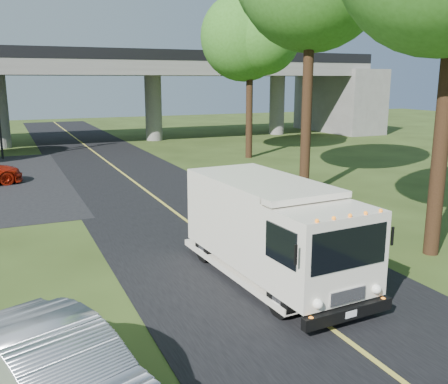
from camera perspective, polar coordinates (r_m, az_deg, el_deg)
ground at (r=12.22m, az=7.54°, el=-11.99°), size 120.00×120.00×0.00m
road at (r=20.91m, az=-6.87°, el=-1.40°), size 7.00×90.00×0.02m
lane_line at (r=20.91m, az=-6.87°, el=-1.35°), size 0.12×90.00×0.01m
overpass at (r=41.83m, az=-16.23°, el=11.53°), size 54.00×10.00×7.30m
tree_right_far at (r=33.07m, az=3.48°, el=18.30°), size 5.77×5.67×10.99m
step_van at (r=12.78m, az=5.43°, el=-4.10°), size 2.62×6.26×2.57m
silver_sedan at (r=8.29m, az=-18.39°, el=-19.56°), size 3.10×4.80×1.49m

